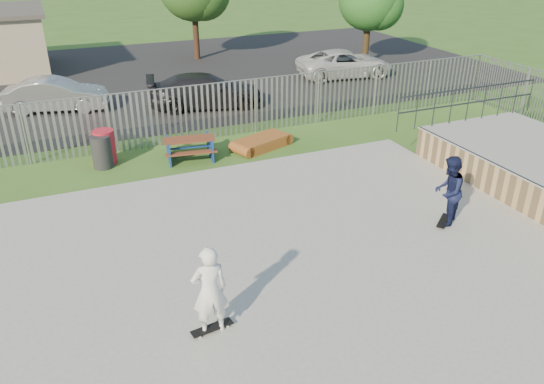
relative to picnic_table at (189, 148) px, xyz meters
name	(u,v)px	position (x,y,z in m)	size (l,w,h in m)	color
ground	(255,288)	(-0.65, -7.45, -0.35)	(120.00, 120.00, 0.00)	#3A6322
concrete_slab	(255,285)	(-0.65, -7.45, -0.28)	(15.00, 12.00, 0.15)	#969591
fence	(227,159)	(0.35, -2.87, 0.65)	(26.04, 16.02, 2.00)	gray
picnic_table	(189,148)	(0.00, 0.00, 0.00)	(1.82, 1.58, 0.69)	#5F2D1B
funbox	(262,143)	(2.54, -0.07, -0.17)	(2.06, 1.52, 0.37)	brown
trash_bin_red	(105,147)	(-2.58, 0.66, 0.20)	(0.67, 0.67, 1.11)	#B41B2D
trash_bin_grey	(102,152)	(-2.72, 0.37, 0.17)	(0.63, 0.63, 1.04)	#27272A
parking_lot	(117,79)	(-0.65, 11.55, -0.34)	(40.00, 18.00, 0.02)	black
car_silver	(56,95)	(-3.68, 7.17, 0.34)	(1.43, 4.09, 1.35)	silver
car_dark	(206,91)	(2.16, 5.21, 0.36)	(1.95, 4.81, 1.40)	black
car_white	(345,64)	(10.20, 7.42, 0.35)	(2.25, 4.88, 1.36)	silver
skateboard_a	(443,222)	(4.64, -7.02, -0.16)	(0.75, 0.65, 0.08)	black
skateboard_b	(212,329)	(-1.92, -8.54, -0.16)	(0.82, 0.31, 0.08)	black
skater_navy	(448,191)	(4.64, -7.02, 0.69)	(0.87, 0.68, 1.79)	#12173A
skater_white	(210,291)	(-1.92, -8.54, 0.69)	(0.65, 0.43, 1.79)	white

